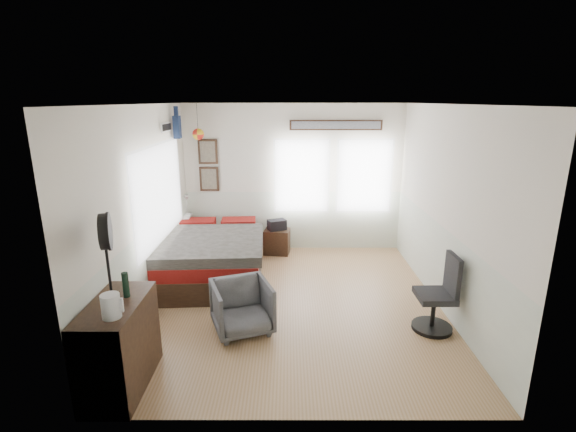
# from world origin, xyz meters

# --- Properties ---
(ground_plane) EXTENTS (4.00, 4.50, 0.01)m
(ground_plane) POSITION_xyz_m (0.00, 0.00, -0.01)
(ground_plane) COLOR #9A6E43
(room_shell) EXTENTS (4.02, 4.52, 2.71)m
(room_shell) POSITION_xyz_m (-0.08, 0.19, 1.61)
(room_shell) COLOR beige
(room_shell) RESTS_ON ground_plane
(wall_decor) EXTENTS (3.55, 1.32, 1.44)m
(wall_decor) POSITION_xyz_m (-1.10, 1.96, 2.10)
(wall_decor) COLOR #362015
(wall_decor) RESTS_ON room_shell
(bed) EXTENTS (1.67, 2.26, 0.70)m
(bed) POSITION_xyz_m (-1.30, 0.92, 0.34)
(bed) COLOR black
(bed) RESTS_ON ground_plane
(dresser) EXTENTS (0.48, 1.00, 0.90)m
(dresser) POSITION_xyz_m (-1.74, -1.77, 0.45)
(dresser) COLOR black
(dresser) RESTS_ON ground_plane
(armchair) EXTENTS (0.87, 0.88, 0.63)m
(armchair) POSITION_xyz_m (-0.66, -0.74, 0.32)
(armchair) COLOR #565658
(armchair) RESTS_ON ground_plane
(nightstand) EXTENTS (0.50, 0.42, 0.45)m
(nightstand) POSITION_xyz_m (-0.31, 1.96, 0.23)
(nightstand) COLOR black
(nightstand) RESTS_ON ground_plane
(task_chair) EXTENTS (0.49, 0.49, 0.98)m
(task_chair) POSITION_xyz_m (1.74, -0.71, 0.40)
(task_chair) COLOR black
(task_chair) RESTS_ON ground_plane
(kettle) EXTENTS (0.19, 0.16, 0.22)m
(kettle) POSITION_xyz_m (-1.65, -2.04, 1.01)
(kettle) COLOR silver
(kettle) RESTS_ON dresser
(bottle) EXTENTS (0.06, 0.06, 0.25)m
(bottle) POSITION_xyz_m (-1.67, -1.63, 1.03)
(bottle) COLOR black
(bottle) RESTS_ON dresser
(stand_fan) EXTENTS (0.19, 0.35, 0.87)m
(stand_fan) POSITION_xyz_m (-1.77, -1.72, 1.58)
(stand_fan) COLOR black
(stand_fan) RESTS_ON dresser
(black_bag) EXTENTS (0.37, 0.32, 0.19)m
(black_bag) POSITION_xyz_m (-0.31, 1.96, 0.55)
(black_bag) COLOR black
(black_bag) RESTS_ON nightstand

